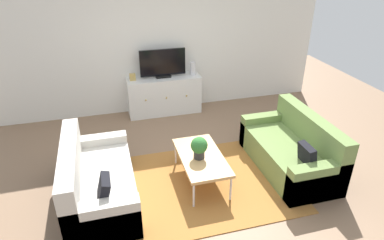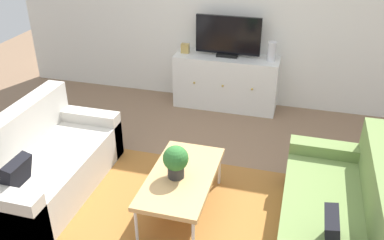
{
  "view_description": "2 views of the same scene",
  "coord_description": "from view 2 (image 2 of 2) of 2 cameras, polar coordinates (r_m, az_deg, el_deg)",
  "views": [
    {
      "loc": [
        -1.14,
        -3.78,
        2.99
      ],
      "look_at": [
        0.0,
        0.36,
        0.77
      ],
      "focal_mm": 31.64,
      "sensor_mm": 36.0,
      "label": 1
    },
    {
      "loc": [
        0.93,
        -3.02,
        2.66
      ],
      "look_at": [
        0.0,
        0.36,
        0.77
      ],
      "focal_mm": 39.14,
      "sensor_mm": 36.0,
      "label": 2
    }
  ],
  "objects": [
    {
      "name": "potted_plant",
      "position": [
        3.71,
        -2.23,
        -5.53
      ],
      "size": [
        0.23,
        0.23,
        0.31
      ],
      "color": "#2D2D2D",
      "rests_on": "coffee_table"
    },
    {
      "name": "coffee_table",
      "position": [
        3.84,
        -1.44,
        -7.88
      ],
      "size": [
        0.58,
        1.09,
        0.42
      ],
      "color": "tan",
      "rests_on": "ground_plane"
    },
    {
      "name": "couch_left_side",
      "position": [
        4.45,
        -19.91,
        -5.94
      ],
      "size": [
        0.84,
        1.66,
        0.83
      ],
      "color": "beige",
      "rests_on": "ground_plane"
    },
    {
      "name": "flat_screen_tv",
      "position": [
        5.65,
        4.94,
        11.23
      ],
      "size": [
        0.87,
        0.16,
        0.54
      ],
      "color": "black",
      "rests_on": "tv_console"
    },
    {
      "name": "glass_vase",
      "position": [
        5.6,
        10.79,
        9.15
      ],
      "size": [
        0.11,
        0.11,
        0.25
      ],
      "primitive_type": "cylinder",
      "color": "silver",
      "rests_on": "tv_console"
    },
    {
      "name": "ground_plane",
      "position": [
        4.13,
        -1.35,
        -11.71
      ],
      "size": [
        10.0,
        10.0,
        0.0
      ],
      "primitive_type": "plane",
      "color": "#84664C"
    },
    {
      "name": "wall_back",
      "position": [
        5.8,
        6.0,
        15.16
      ],
      "size": [
        6.4,
        0.12,
        2.7
      ],
      "primitive_type": "cube",
      "color": "silver",
      "rests_on": "ground_plane"
    },
    {
      "name": "mantel_clock",
      "position": [
        5.82,
        -0.93,
        9.75
      ],
      "size": [
        0.11,
        0.07,
        0.13
      ],
      "primitive_type": "cube",
      "color": "tan",
      "rests_on": "tv_console"
    },
    {
      "name": "tv_console",
      "position": [
        5.85,
        4.64,
        5.2
      ],
      "size": [
        1.41,
        0.47,
        0.74
      ],
      "color": "white",
      "rests_on": "ground_plane"
    },
    {
      "name": "couch_right_side",
      "position": [
        3.8,
        19.87,
        -12.53
      ],
      "size": [
        0.84,
        1.66,
        0.83
      ],
      "color": "olive",
      "rests_on": "ground_plane"
    },
    {
      "name": "area_rug",
      "position": [
        4.02,
        -1.98,
        -12.97
      ],
      "size": [
        2.5,
        1.9,
        0.01
      ],
      "primitive_type": "cube",
      "color": "#9E662D",
      "rests_on": "ground_plane"
    }
  ]
}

